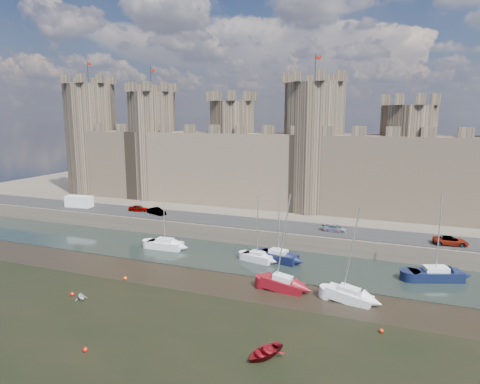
% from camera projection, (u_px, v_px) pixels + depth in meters
% --- Properties ---
extents(ground, '(160.00, 160.00, 0.00)m').
position_uv_depth(ground, '(172.00, 347.00, 37.31)').
color(ground, black).
rests_on(ground, ground).
extents(water_channel, '(160.00, 12.00, 0.08)m').
position_uv_depth(water_channel, '(260.00, 260.00, 59.30)').
color(water_channel, black).
rests_on(water_channel, ground).
extents(quay, '(160.00, 60.00, 2.50)m').
position_uv_depth(quay, '(313.00, 203.00, 92.09)').
color(quay, '#4C443A').
rests_on(quay, ground).
extents(road, '(160.00, 7.00, 0.10)m').
position_uv_depth(road, '(280.00, 226.00, 68.02)').
color(road, black).
rests_on(road, quay).
extents(castle, '(108.50, 11.00, 29.00)m').
position_uv_depth(castle, '(298.00, 160.00, 79.45)').
color(castle, '#42382B').
rests_on(castle, quay).
extents(car_0, '(3.73, 2.06, 1.20)m').
position_uv_depth(car_0, '(138.00, 208.00, 78.04)').
color(car_0, gray).
rests_on(car_0, quay).
extents(car_1, '(4.05, 2.51, 1.26)m').
position_uv_depth(car_1, '(156.00, 211.00, 75.56)').
color(car_1, gray).
rests_on(car_1, quay).
extents(car_2, '(3.79, 1.55, 1.10)m').
position_uv_depth(car_2, '(335.00, 228.00, 64.58)').
color(car_2, gray).
rests_on(car_2, quay).
extents(car_3, '(4.64, 2.43, 1.25)m').
position_uv_depth(car_3, '(451.00, 241.00, 57.89)').
color(car_3, gray).
rests_on(car_3, quay).
extents(van, '(5.25, 2.52, 2.21)m').
position_uv_depth(van, '(79.00, 202.00, 81.52)').
color(van, white).
rests_on(van, quay).
extents(sailboat_0, '(5.42, 2.22, 10.05)m').
position_uv_depth(sailboat_0, '(165.00, 244.00, 64.31)').
color(sailboat_0, silver).
rests_on(sailboat_0, ground).
extents(sailboat_1, '(5.68, 3.18, 10.74)m').
position_uv_depth(sailboat_1, '(278.00, 256.00, 58.68)').
color(sailboat_1, black).
rests_on(sailboat_1, ground).
extents(sailboat_2, '(4.47, 2.49, 9.11)m').
position_uv_depth(sailboat_2, '(257.00, 257.00, 58.71)').
color(sailboat_2, silver).
rests_on(sailboat_2, ground).
extents(sailboat_3, '(6.63, 4.40, 10.83)m').
position_uv_depth(sailboat_3, '(436.00, 274.00, 52.09)').
color(sailboat_3, black).
rests_on(sailboat_3, ground).
extents(sailboat_4, '(5.00, 2.23, 11.42)m').
position_uv_depth(sailboat_4, '(283.00, 284.00, 49.22)').
color(sailboat_4, maroon).
rests_on(sailboat_4, ground).
extents(sailboat_5, '(5.12, 2.63, 10.54)m').
position_uv_depth(sailboat_5, '(349.00, 295.00, 46.26)').
color(sailboat_5, silver).
rests_on(sailboat_5, ground).
extents(dinghy_3, '(1.99, 1.93, 0.80)m').
position_uv_depth(dinghy_3, '(81.00, 296.00, 46.75)').
color(dinghy_3, silver).
rests_on(dinghy_3, ground).
extents(dinghy_4, '(3.94, 4.30, 0.73)m').
position_uv_depth(dinghy_4, '(264.00, 353.00, 35.73)').
color(dinghy_4, maroon).
rests_on(dinghy_4, ground).
extents(buoy_0, '(0.44, 0.44, 0.44)m').
position_uv_depth(buoy_0, '(72.00, 294.00, 47.80)').
color(buoy_0, red).
rests_on(buoy_0, ground).
extents(buoy_1, '(0.44, 0.44, 0.44)m').
position_uv_depth(buoy_1, '(125.00, 278.00, 52.41)').
color(buoy_1, '#F1540A').
rests_on(buoy_1, ground).
extents(buoy_3, '(0.40, 0.40, 0.40)m').
position_uv_depth(buoy_3, '(381.00, 331.00, 39.74)').
color(buoy_3, red).
rests_on(buoy_3, ground).
extents(buoy_4, '(0.43, 0.43, 0.43)m').
position_uv_depth(buoy_4, '(85.00, 350.00, 36.53)').
color(buoy_4, '#F30F0A').
rests_on(buoy_4, ground).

